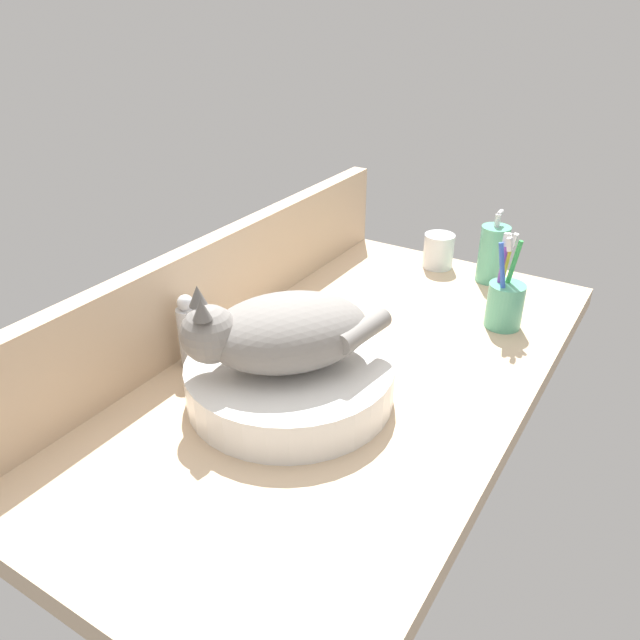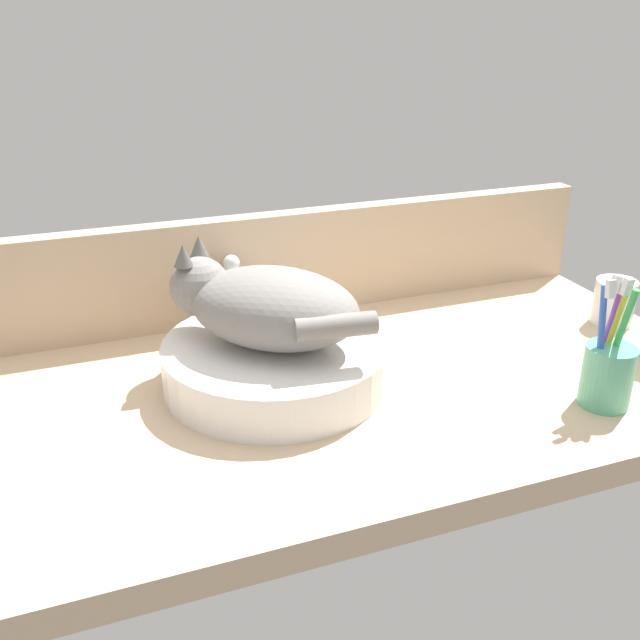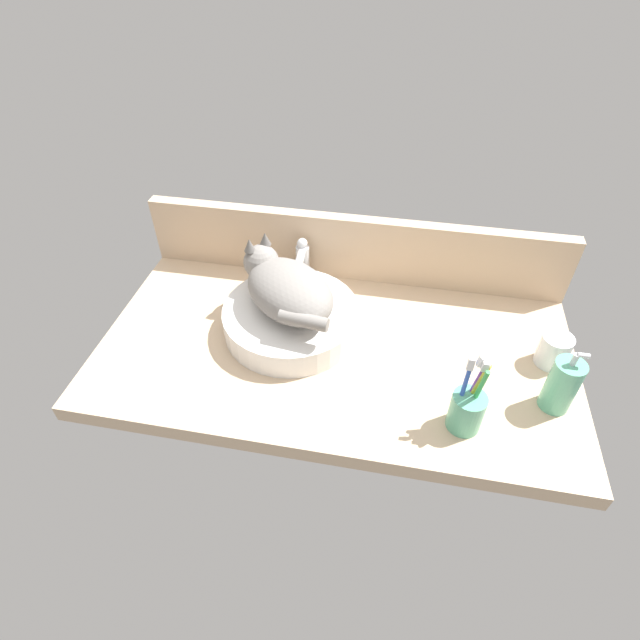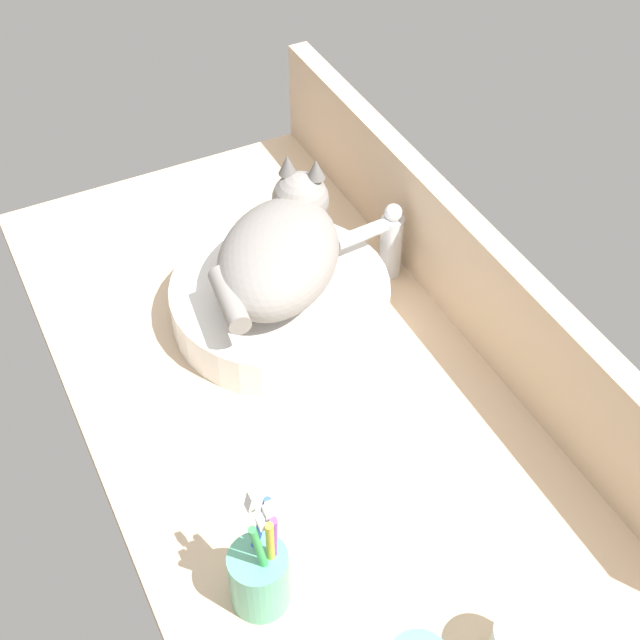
# 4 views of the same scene
# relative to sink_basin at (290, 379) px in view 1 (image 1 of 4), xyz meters

# --- Properties ---
(ground_plane) EXTENTS (1.12, 0.60, 0.04)m
(ground_plane) POSITION_rel_sink_basin_xyz_m (0.12, -0.04, -0.05)
(ground_plane) COLOR #D1B28E
(backsplash_panel) EXTENTS (1.12, 0.04, 0.18)m
(backsplash_panel) POSITION_rel_sink_basin_xyz_m (0.12, 0.25, 0.06)
(backsplash_panel) COLOR #CCAD8C
(backsplash_panel) RESTS_ON ground_plane
(sink_basin) EXTENTS (0.33, 0.33, 0.07)m
(sink_basin) POSITION_rel_sink_basin_xyz_m (0.00, 0.00, 0.00)
(sink_basin) COLOR white
(sink_basin) RESTS_ON ground_plane
(cat) EXTENTS (0.30, 0.29, 0.14)m
(cat) POSITION_rel_sink_basin_xyz_m (-0.01, 0.01, 0.09)
(cat) COLOR gray
(cat) RESTS_ON sink_basin
(faucet) EXTENTS (0.04, 0.12, 0.14)m
(faucet) POSITION_rel_sink_basin_xyz_m (-0.01, 0.19, 0.04)
(faucet) COLOR silver
(faucet) RESTS_ON ground_plane
(soap_dispenser) EXTENTS (0.06, 0.06, 0.16)m
(soap_dispenser) POSITION_rel_sink_basin_xyz_m (0.60, -0.13, 0.03)
(soap_dispenser) COLOR #60B793
(soap_dispenser) RESTS_ON ground_plane
(toothbrush_cup) EXTENTS (0.07, 0.07, 0.19)m
(toothbrush_cup) POSITION_rel_sink_basin_xyz_m (0.41, -0.22, 0.02)
(toothbrush_cup) COLOR #5BB28E
(toothbrush_cup) RESTS_ON ground_plane
(water_glass) EXTENTS (0.07, 0.07, 0.08)m
(water_glass) POSITION_rel_sink_basin_xyz_m (0.61, 0.00, 0.00)
(water_glass) COLOR white
(water_glass) RESTS_ON ground_plane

